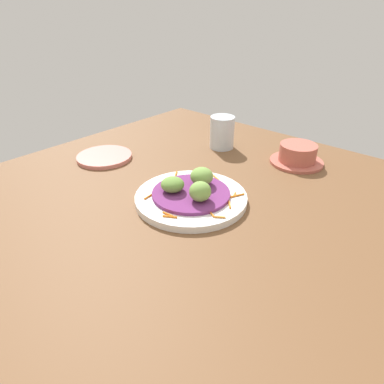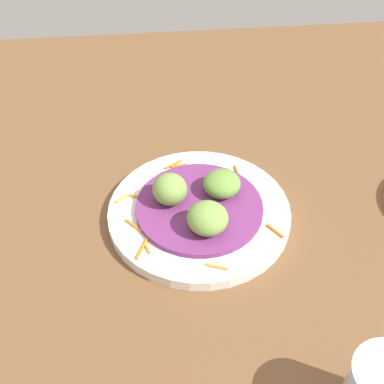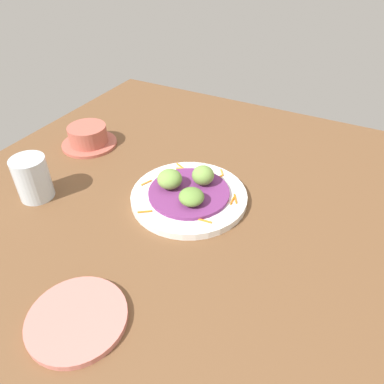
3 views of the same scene
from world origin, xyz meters
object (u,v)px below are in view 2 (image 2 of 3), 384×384
at_px(guac_scoop_center, 222,184).
at_px(guac_scoop_right, 170,189).
at_px(main_plate, 200,215).
at_px(guac_scoop_left, 208,218).

distance_m(guac_scoop_center, guac_scoop_right, 0.08).
distance_m(main_plate, guac_scoop_center, 0.05).
relative_size(main_plate, guac_scoop_center, 4.80).
xyz_separation_m(main_plate, guac_scoop_right, (-0.02, -0.04, 0.04)).
height_order(guac_scoop_left, guac_scoop_right, guac_scoop_right).
relative_size(guac_scoop_center, guac_scoop_right, 1.08).
bearing_deg(guac_scoop_center, guac_scoop_right, -82.41).
height_order(guac_scoop_center, guac_scoop_right, guac_scoop_right).
distance_m(guac_scoop_left, guac_scoop_center, 0.08).
bearing_deg(guac_scoop_center, guac_scoop_left, -22.41).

